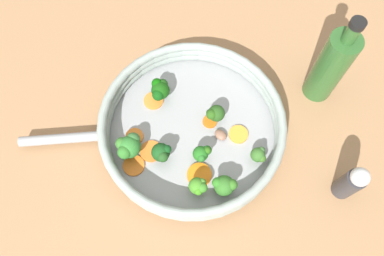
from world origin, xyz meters
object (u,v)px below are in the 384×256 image
salt_shaker (351,183)px  skillet (192,132)px  carrot_slice_0 (154,101)px  carrot_slice_5 (151,152)px  carrot_slice_1 (210,121)px  broccoli_floret_5 (224,185)px  broccoli_floret_4 (129,146)px  carrot_slice_6 (134,137)px  broccoli_floret_6 (259,155)px  broccoli_floret_1 (161,153)px  carrot_slice_4 (238,134)px  broccoli_floret_3 (198,186)px  broccoli_floret_7 (214,112)px  carrot_slice_2 (199,175)px  mushroom_piece_0 (221,135)px  oil_bottle (331,66)px  broccoli_floret_2 (160,90)px  broccoli_floret_0 (202,154)px  carrot_slice_3 (134,166)px

salt_shaker → skillet: bearing=128.9°
carrot_slice_0 → carrot_slice_5: 0.11m
carrot_slice_1 → broccoli_floret_5: (-0.05, -0.13, 0.03)m
carrot_slice_5 → broccoli_floret_4: size_ratio=0.85×
carrot_slice_6 → broccoli_floret_6: 0.25m
skillet → broccoli_floret_1: broccoli_floret_1 is taller
carrot_slice_4 → broccoli_floret_3: broccoli_floret_3 is taller
broccoli_floret_1 → carrot_slice_6: bearing=115.0°
broccoli_floret_5 → broccoli_floret_7: (0.06, 0.14, -0.00)m
carrot_slice_2 → mushroom_piece_0: 0.09m
carrot_slice_1 → carrot_slice_5: same height
skillet → oil_bottle: size_ratio=1.53×
carrot_slice_1 → oil_bottle: bearing=-9.7°
skillet → broccoli_floret_1: size_ratio=8.09×
broccoli_floret_4 → broccoli_floret_7: bearing=-4.5°
broccoli_floret_2 → oil_bottle: 0.34m
skillet → carrot_slice_4: size_ratio=8.92×
broccoli_floret_1 → broccoli_floret_2: size_ratio=0.92×
oil_bottle → carrot_slice_6: bearing=167.9°
broccoli_floret_2 → oil_bottle: size_ratio=0.21×
carrot_slice_5 → broccoli_floret_1: (0.01, -0.02, 0.02)m
broccoli_floret_1 → broccoli_floret_4: broccoli_floret_4 is taller
mushroom_piece_0 → oil_bottle: size_ratio=0.12×
broccoli_floret_0 → broccoli_floret_2: 0.16m
broccoli_floret_3 → broccoli_floret_4: 0.15m
carrot_slice_0 → broccoli_floret_6: 0.24m
carrot_slice_0 → carrot_slice_4: size_ratio=1.06×
broccoli_floret_6 → carrot_slice_4: bearing=95.3°
carrot_slice_5 → broccoli_floret_7: 0.15m
broccoli_floret_5 → oil_bottle: 0.31m
broccoli_floret_5 → broccoli_floret_6: broccoli_floret_5 is taller
carrot_slice_5 → broccoli_floret_1: 0.03m
broccoli_floret_2 → mushroom_piece_0: 0.15m
broccoli_floret_3 → broccoli_floret_6: 0.13m
broccoli_floret_4 → carrot_slice_3: bearing=-105.0°
salt_shaker → carrot_slice_2: bearing=146.0°
carrot_slice_5 → broccoli_floret_6: size_ratio=1.23×
carrot_slice_4 → broccoli_floret_5: (-0.08, -0.08, 0.03)m
carrot_slice_4 → oil_bottle: size_ratio=0.17×
carrot_slice_3 → broccoli_floret_2: broccoli_floret_2 is taller
carrot_slice_6 → mushroom_piece_0: size_ratio=1.36×
carrot_slice_4 → carrot_slice_6: 0.21m
carrot_slice_5 → mushroom_piece_0: 0.14m
carrot_slice_3 → oil_bottle: bearing=-4.1°
broccoli_floret_7 → broccoli_floret_2: bearing=127.0°
broccoli_floret_6 → carrot_slice_1: bearing=110.2°
broccoli_floret_0 → carrot_slice_1: bearing=48.8°
broccoli_floret_7 → mushroom_piece_0: broccoli_floret_7 is taller
broccoli_floret_0 → broccoli_floret_1: 0.08m
broccoli_floret_3 → broccoli_floret_4: (-0.08, 0.13, 0.00)m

